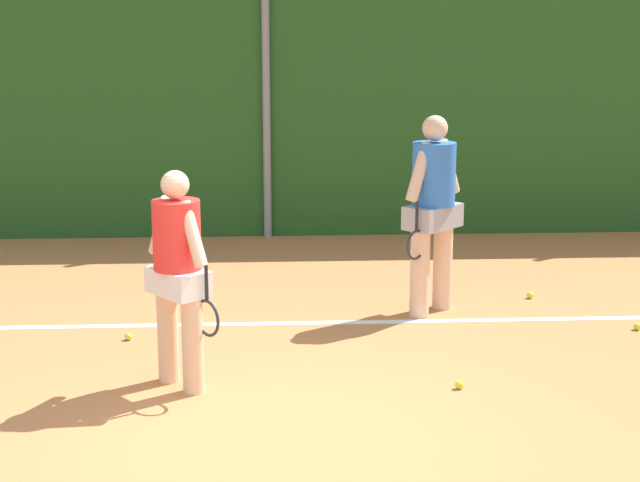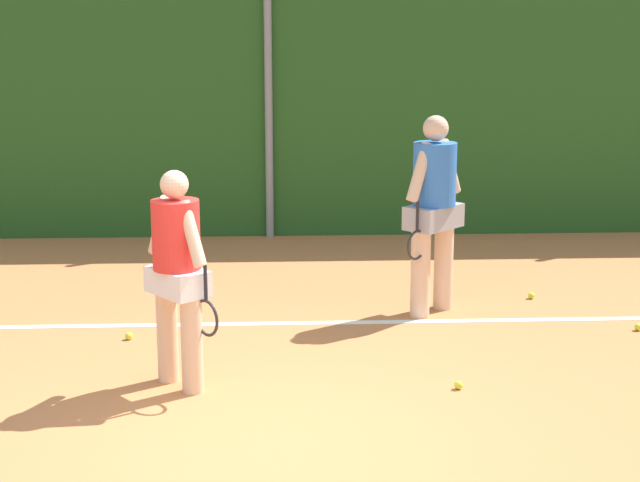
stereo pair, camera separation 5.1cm
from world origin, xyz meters
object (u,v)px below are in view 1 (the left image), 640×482
at_px(tennis_ball_3, 530,295).
at_px(tennis_ball_4, 129,336).
at_px(tennis_ball_2, 637,327).
at_px(player_foreground_near, 178,268).
at_px(player_midcourt, 433,204).
at_px(tennis_ball_1, 459,385).

relative_size(tennis_ball_3, tennis_ball_4, 1.00).
bearing_deg(tennis_ball_3, tennis_ball_2, -56.91).
height_order(player_foreground_near, player_midcourt, player_midcourt).
bearing_deg(player_foreground_near, tennis_ball_4, 166.37).
relative_size(tennis_ball_1, tennis_ball_2, 1.00).
distance_m(tennis_ball_2, tennis_ball_4, 4.55).
bearing_deg(player_foreground_near, tennis_ball_3, 84.55).
distance_m(tennis_ball_1, tennis_ball_3, 2.69).
distance_m(player_midcourt, tennis_ball_1, 2.25).
relative_size(player_foreground_near, tennis_ball_3, 25.27).
height_order(tennis_ball_1, tennis_ball_2, same).
bearing_deg(tennis_ball_3, tennis_ball_4, -163.90).
relative_size(player_midcourt, tennis_ball_2, 28.54).
xyz_separation_m(tennis_ball_2, tennis_ball_4, (-4.55, -0.04, 0.00)).
bearing_deg(player_foreground_near, tennis_ball_1, 45.69).
bearing_deg(player_midcourt, player_foreground_near, -4.81).
xyz_separation_m(player_midcourt, tennis_ball_3, (1.08, 0.41, -1.02)).
relative_size(player_foreground_near, tennis_ball_4, 25.27).
bearing_deg(player_midcourt, tennis_ball_3, 156.48).
xyz_separation_m(tennis_ball_3, tennis_ball_4, (-3.86, -1.11, 0.00)).
bearing_deg(player_midcourt, tennis_ball_1, 42.45).
bearing_deg(tennis_ball_3, player_midcourt, -159.02).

